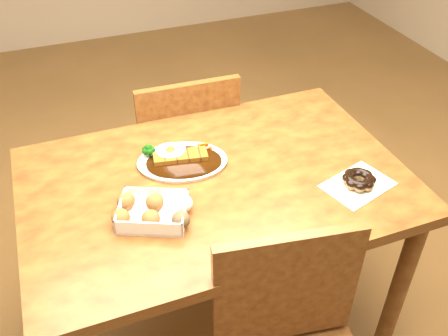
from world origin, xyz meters
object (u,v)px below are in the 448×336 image
object	(u,v)px
donut_box	(153,211)
katsu_curry_plate	(181,159)
chair_far	(184,152)
table	(216,202)
pon_de_ring	(359,180)

from	to	relation	value
donut_box	katsu_curry_plate	bearing A→B (deg)	56.03
chair_far	donut_box	size ratio (longest dim) A/B	3.71
katsu_curry_plate	donut_box	size ratio (longest dim) A/B	1.41
table	donut_box	distance (m)	0.28
table	chair_far	world-z (taller)	chair_far
table	donut_box	world-z (taller)	donut_box
chair_far	pon_de_ring	bearing A→B (deg)	118.14
table	chair_far	xyz separation A→B (m)	(0.05, 0.53, -0.17)
chair_far	pon_de_ring	xyz separation A→B (m)	(0.35, -0.72, 0.29)
katsu_curry_plate	chair_far	bearing A→B (deg)	73.21
table	pon_de_ring	xyz separation A→B (m)	(0.40, -0.19, 0.12)
table	pon_de_ring	size ratio (longest dim) A/B	4.96
donut_box	chair_far	bearing A→B (deg)	66.69
table	chair_far	bearing A→B (deg)	85.00
table	katsu_curry_plate	distance (m)	0.18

